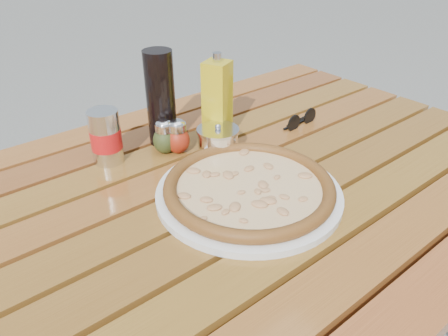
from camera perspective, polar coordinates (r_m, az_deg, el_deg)
table at (r=0.93m, az=0.79°, el=-6.09°), size 1.40×0.90×0.75m
plate at (r=0.85m, az=3.25°, el=-3.32°), size 0.42×0.42×0.01m
pizza at (r=0.84m, az=3.28°, el=-2.44°), size 0.41×0.41×0.03m
pepper_shaker at (r=0.99m, az=-6.07°, el=4.06°), size 0.06×0.06×0.08m
oregano_shaker at (r=0.99m, az=-7.76°, el=4.03°), size 0.05×0.05×0.08m
dark_bottle at (r=1.01m, az=-8.27°, el=8.99°), size 0.07×0.07×0.22m
soda_can at (r=0.97m, az=-15.18°, el=3.89°), size 0.09×0.09×0.12m
olive_oil_cruet at (r=1.03m, az=-0.88°, el=8.74°), size 0.07×0.07×0.21m
parmesan_tin at (r=0.99m, az=-0.79°, el=3.65°), size 0.10×0.10×0.07m
sunglasses at (r=1.14m, az=10.03°, el=6.18°), size 0.11×0.03×0.04m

